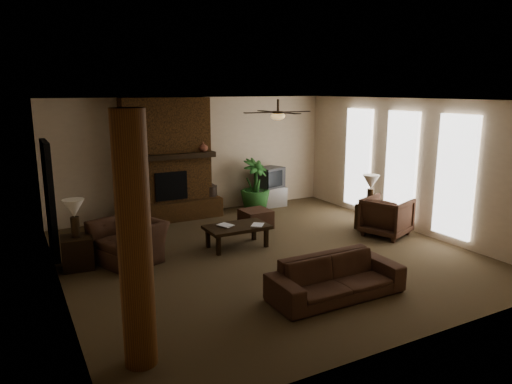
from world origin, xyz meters
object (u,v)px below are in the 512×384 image
log_column (135,243)px  coffee_table (237,228)px  armchair_left (128,235)px  ottoman (256,219)px  floor_plant (255,196)px  side_table_left (77,252)px  lamp_left (74,211)px  tv_stand (268,197)px  lamp_right (371,184)px  floor_vase (210,197)px  armchair_right (387,215)px  side_table_right (371,217)px  sofa (336,271)px

log_column → coffee_table: 4.15m
armchair_left → ottoman: size_ratio=1.88×
floor_plant → side_table_left: bearing=-156.1°
floor_plant → lamp_left: (-4.48, -1.99, 0.64)m
tv_stand → lamp_right: 3.06m
coffee_table → floor_vase: (0.51, 2.53, 0.06)m
coffee_table → armchair_right: bearing=-14.4°
floor_plant → lamp_left: 4.94m
tv_stand → side_table_right: side_table_right is taller
sofa → armchair_right: (2.75, 1.87, 0.05)m
coffee_table → log_column: bearing=-131.3°
coffee_table → tv_stand: bearing=49.8°
sofa → tv_stand: bearing=70.7°
log_column → floor_plant: log_column is taller
armchair_left → lamp_left: lamp_left is taller
armchair_right → lamp_left: (-5.92, 1.09, 0.56)m
lamp_right → log_column: bearing=-154.4°
tv_stand → armchair_right: bearing=-72.8°
sofa → lamp_right: (2.72, 2.37, 0.61)m
floor_plant → log_column: bearing=-128.8°
sofa → side_table_right: bearing=40.6°
coffee_table → lamp_left: bearing=173.9°
sofa → lamp_left: size_ratio=3.10×
sofa → side_table_left: 4.35m
armchair_right → coffee_table: 3.17m
armchair_left → side_table_right: 5.14m
log_column → tv_stand: log_column is taller
side_table_right → log_column: bearing=-154.6°
side_table_left → log_column: bearing=-86.6°
armchair_right → lamp_right: bearing=-17.2°
side_table_right → floor_vase: bearing=132.5°
sofa → side_table_right: size_ratio=3.67×
sofa → side_table_left: (-3.17, 2.97, -0.12)m
armchair_left → floor_vase: 3.43m
ottoman → floor_plant: floor_plant is taller
armchair_right → floor_vase: armchair_right is taller
armchair_right → lamp_right: 0.75m
coffee_table → armchair_left: bearing=174.0°
lamp_left → lamp_right: size_ratio=1.00×
side_table_left → lamp_left: size_ratio=0.85×
floor_vase → side_table_right: floor_vase is taller
armchair_right → side_table_right: (0.03, 0.50, -0.17)m
floor_vase → floor_plant: (1.11, -0.24, -0.07)m
ottoman → floor_plant: (0.69, 1.31, 0.16)m
ottoman → lamp_left: 3.93m
lamp_right → tv_stand: bearing=107.6°
ottoman → coffee_table: bearing=-133.5°
sofa → side_table_left: sofa is taller
ottoman → lamp_left: lamp_left is taller
side_table_right → coffee_table: bearing=174.7°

